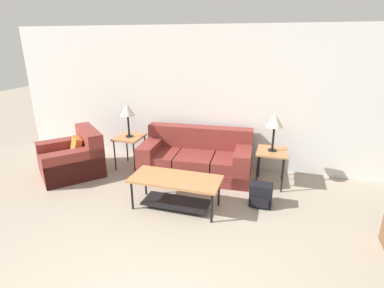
# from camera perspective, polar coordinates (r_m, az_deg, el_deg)

# --- Properties ---
(wall_back) EXTENTS (9.02, 0.06, 2.60)m
(wall_back) POSITION_cam_1_polar(r_m,az_deg,el_deg) (5.61, 7.02, 8.42)
(wall_back) COLOR silver
(wall_back) RESTS_ON ground_plane
(couch) EXTENTS (2.01, 1.06, 0.82)m
(couch) POSITION_cam_1_polar(r_m,az_deg,el_deg) (5.45, 0.86, -2.79)
(couch) COLOR maroon
(couch) RESTS_ON ground_plane
(armchair) EXTENTS (1.42, 1.42, 0.80)m
(armchair) POSITION_cam_1_polar(r_m,az_deg,el_deg) (5.90, -21.68, -2.57)
(armchair) COLOR maroon
(armchair) RESTS_ON ground_plane
(coffee_table) EXTENTS (1.30, 0.58, 0.48)m
(coffee_table) POSITION_cam_1_polar(r_m,az_deg,el_deg) (4.36, -3.13, -7.94)
(coffee_table) COLOR #A87042
(coffee_table) RESTS_ON ground_plane
(side_table_left) EXTENTS (0.48, 0.55, 0.61)m
(side_table_left) POSITION_cam_1_polar(r_m,az_deg,el_deg) (5.79, -11.81, 0.79)
(side_table_left) COLOR #A87042
(side_table_left) RESTS_ON ground_plane
(side_table_right) EXTENTS (0.48, 0.55, 0.61)m
(side_table_right) POSITION_cam_1_polar(r_m,az_deg,el_deg) (5.13, 14.94, -1.91)
(side_table_right) COLOR #A87042
(side_table_right) RESTS_ON ground_plane
(table_lamp_left) EXTENTS (0.27, 0.27, 0.63)m
(table_lamp_left) POSITION_cam_1_polar(r_m,az_deg,el_deg) (5.64, -12.20, 6.23)
(table_lamp_left) COLOR black
(table_lamp_left) RESTS_ON side_table_left
(table_lamp_right) EXTENTS (0.27, 0.27, 0.63)m
(table_lamp_right) POSITION_cam_1_polar(r_m,az_deg,el_deg) (4.96, 15.50, 4.18)
(table_lamp_right) COLOR black
(table_lamp_right) RESTS_ON side_table_right
(backpack) EXTENTS (0.33, 0.29, 0.34)m
(backpack) POSITION_cam_1_polar(r_m,az_deg,el_deg) (4.60, 12.98, -9.48)
(backpack) COLOR black
(backpack) RESTS_ON ground_plane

